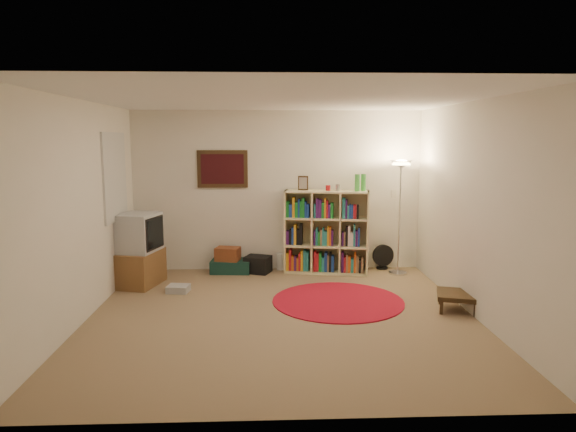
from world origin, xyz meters
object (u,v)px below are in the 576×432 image
at_px(floor_lamp, 401,180).
at_px(side_table, 458,296).
at_px(floor_fan, 383,257).
at_px(tv_stand, 139,251).
at_px(suitcase, 231,266).
at_px(bookshelf, 325,233).

bearing_deg(floor_lamp, side_table, -80.55).
xyz_separation_m(floor_lamp, side_table, (0.29, -1.72, -1.27)).
bearing_deg(floor_fan, side_table, -92.51).
distance_m(tv_stand, suitcase, 1.46).
relative_size(bookshelf, tv_stand, 1.49).
bearing_deg(bookshelf, tv_stand, -157.45).
relative_size(bookshelf, side_table, 2.58).
xyz_separation_m(bookshelf, floor_lamp, (1.12, -0.14, 0.83)).
xyz_separation_m(floor_fan, tv_stand, (-3.65, -0.76, 0.30)).
distance_m(bookshelf, tv_stand, 2.77).
xyz_separation_m(floor_fan, side_table, (0.45, -2.03, -0.01)).
bearing_deg(tv_stand, bookshelf, 26.31).
xyz_separation_m(floor_lamp, suitcase, (-2.58, 0.21, -1.35)).
distance_m(floor_fan, suitcase, 2.42).
distance_m(bookshelf, floor_fan, 1.05).
xyz_separation_m(tv_stand, side_table, (4.11, -1.28, -0.31)).
bearing_deg(suitcase, tv_stand, -147.39).
height_order(bookshelf, suitcase, bookshelf).
distance_m(tv_stand, side_table, 4.31).
xyz_separation_m(floor_lamp, floor_fan, (-0.17, 0.31, -1.25)).
bearing_deg(side_table, suitcase, 146.00).
distance_m(bookshelf, floor_lamp, 1.40).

